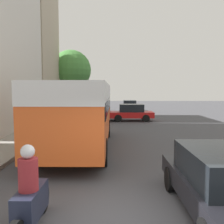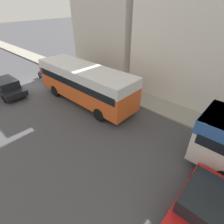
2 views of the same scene
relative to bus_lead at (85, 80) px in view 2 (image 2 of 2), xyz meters
name	(u,v)px [view 2 (image 2 of 2)]	position (x,y,z in m)	size (l,w,h in m)	color
ground_plane	(31,86)	(1.71, -6.74, -1.95)	(120.00, 120.00, 0.00)	#47474C
sidewalk	(71,72)	(-3.39, -6.74, -1.87)	(2.20, 120.00, 0.15)	#9E998E
building_corner	(116,30)	(-7.62, -3.33, 2.58)	(6.27, 7.33, 9.05)	beige
building_midblock	(200,16)	(-7.36, 5.28, 4.37)	(5.75, 8.44, 12.64)	silver
bus_lead	(85,80)	(0.00, 0.00, 0.00)	(2.67, 9.11, 3.00)	#EA5B23
motorcycle_behind_lead	(43,74)	(0.00, -7.07, -1.27)	(0.39, 2.24, 1.73)	#1E2338
car_crossing	(205,206)	(3.13, 10.61, -1.18)	(3.86, 1.96, 1.49)	red
car_distant	(7,87)	(3.92, -6.36, -1.19)	(1.87, 4.38, 1.44)	black
pedestrian_near_curb	(94,70)	(-3.90, -3.27, -0.95)	(0.41, 0.41, 1.68)	#232838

